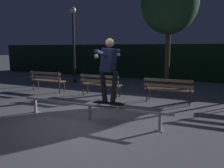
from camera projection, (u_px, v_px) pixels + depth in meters
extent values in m
plane|color=slate|center=(87.00, 122.00, 5.57)|extent=(90.00, 90.00, 0.00)
cube|color=black|center=(161.00, 61.00, 13.44)|extent=(24.00, 1.20, 2.06)
cylinder|color=#9E9EA3|center=(90.00, 105.00, 5.67)|extent=(4.25, 0.06, 0.06)
cube|color=#9E9EA3|center=(36.00, 106.00, 6.43)|extent=(0.06, 0.06, 0.37)
cube|color=#9E9EA3|center=(36.00, 112.00, 6.46)|extent=(0.18, 0.18, 0.01)
cube|color=#9E9EA3|center=(90.00, 113.00, 5.70)|extent=(0.06, 0.06, 0.37)
cube|color=#9E9EA3|center=(90.00, 120.00, 5.73)|extent=(0.18, 0.18, 0.01)
cube|color=#9E9EA3|center=(160.00, 123.00, 4.98)|extent=(0.06, 0.06, 0.37)
cube|color=#9E9EA3|center=(160.00, 130.00, 5.01)|extent=(0.18, 0.18, 0.01)
cube|color=black|center=(109.00, 103.00, 5.44)|extent=(0.78, 0.21, 0.02)
cube|color=black|center=(109.00, 103.00, 5.43)|extent=(0.77, 0.20, 0.00)
cube|color=#9E9EA3|center=(119.00, 105.00, 5.34)|extent=(0.05, 0.17, 0.02)
cube|color=#9E9EA3|center=(99.00, 103.00, 5.54)|extent=(0.05, 0.17, 0.02)
cylinder|color=beige|center=(118.00, 107.00, 5.27)|extent=(0.05, 0.03, 0.05)
cylinder|color=beige|center=(120.00, 106.00, 5.42)|extent=(0.05, 0.03, 0.05)
cylinder|color=beige|center=(98.00, 105.00, 5.47)|extent=(0.05, 0.03, 0.05)
cylinder|color=beige|center=(101.00, 104.00, 5.62)|extent=(0.05, 0.03, 0.05)
cube|color=black|center=(116.00, 103.00, 5.36)|extent=(0.26, 0.10, 0.03)
cube|color=black|center=(102.00, 102.00, 5.50)|extent=(0.26, 0.10, 0.03)
cylinder|color=black|center=(114.00, 88.00, 5.32)|extent=(0.21, 0.13, 0.79)
cylinder|color=black|center=(104.00, 87.00, 5.42)|extent=(0.21, 0.13, 0.79)
cube|color=#1E284C|center=(109.00, 60.00, 5.26)|extent=(0.34, 0.37, 0.57)
cylinder|color=#1E284C|center=(102.00, 54.00, 4.89)|extent=(0.10, 0.61, 0.21)
cylinder|color=#1E284C|center=(115.00, 53.00, 5.58)|extent=(0.10, 0.61, 0.21)
sphere|color=tan|center=(96.00, 56.00, 4.65)|extent=(0.09, 0.09, 0.09)
sphere|color=tan|center=(119.00, 55.00, 5.85)|extent=(0.09, 0.09, 0.09)
sphere|color=tan|center=(110.00, 43.00, 5.19)|extent=(0.21, 0.21, 0.21)
cube|color=#282623|center=(64.00, 87.00, 9.45)|extent=(0.04, 0.04, 0.44)
cube|color=#282623|center=(60.00, 88.00, 9.16)|extent=(0.04, 0.04, 0.44)
cube|color=#282623|center=(59.00, 77.00, 9.05)|extent=(0.04, 0.04, 0.44)
cube|color=#282623|center=(38.00, 84.00, 10.01)|extent=(0.04, 0.04, 0.44)
cube|color=#282623|center=(33.00, 85.00, 9.72)|extent=(0.04, 0.04, 0.44)
cube|color=#282623|center=(32.00, 76.00, 9.61)|extent=(0.04, 0.04, 0.44)
cube|color=#937551|center=(50.00, 80.00, 9.67)|extent=(1.60, 0.10, 0.04)
cube|color=#937551|center=(48.00, 81.00, 9.55)|extent=(1.60, 0.10, 0.04)
cube|color=#937551|center=(46.00, 81.00, 9.42)|extent=(1.60, 0.10, 0.04)
cube|color=#937551|center=(45.00, 77.00, 9.33)|extent=(1.60, 0.04, 0.09)
cube|color=#937551|center=(45.00, 73.00, 9.30)|extent=(1.60, 0.04, 0.09)
cube|color=#282623|center=(120.00, 91.00, 8.43)|extent=(0.04, 0.04, 0.44)
cube|color=#282623|center=(116.00, 93.00, 8.14)|extent=(0.04, 0.04, 0.44)
cube|color=#282623|center=(116.00, 81.00, 8.03)|extent=(0.04, 0.04, 0.44)
cube|color=#282623|center=(87.00, 89.00, 8.99)|extent=(0.04, 0.04, 0.44)
cube|color=#282623|center=(83.00, 90.00, 8.70)|extent=(0.04, 0.04, 0.44)
cube|color=#282623|center=(83.00, 79.00, 8.59)|extent=(0.04, 0.04, 0.44)
cube|color=#937551|center=(103.00, 84.00, 8.65)|extent=(1.60, 0.10, 0.04)
cube|color=#937551|center=(101.00, 84.00, 8.52)|extent=(1.60, 0.10, 0.04)
cube|color=#937551|center=(100.00, 85.00, 8.40)|extent=(1.60, 0.10, 0.04)
cube|color=#937551|center=(99.00, 81.00, 8.31)|extent=(1.60, 0.04, 0.09)
cube|color=#937551|center=(99.00, 76.00, 8.28)|extent=(1.60, 0.04, 0.09)
cube|color=#282623|center=(190.00, 97.00, 7.40)|extent=(0.04, 0.04, 0.44)
cube|color=#282623|center=(190.00, 99.00, 7.12)|extent=(0.04, 0.04, 0.44)
cube|color=#282623|center=(190.00, 86.00, 7.01)|extent=(0.04, 0.04, 0.44)
cube|color=#282623|center=(149.00, 94.00, 7.96)|extent=(0.04, 0.04, 0.44)
cube|color=#282623|center=(147.00, 95.00, 7.67)|extent=(0.04, 0.04, 0.44)
cube|color=#282623|center=(147.00, 83.00, 7.57)|extent=(0.04, 0.04, 0.44)
cube|color=#937551|center=(169.00, 89.00, 7.63)|extent=(1.60, 0.10, 0.04)
cube|color=#937551|center=(169.00, 89.00, 7.50)|extent=(1.60, 0.10, 0.04)
cube|color=#937551|center=(168.00, 90.00, 7.37)|extent=(1.60, 0.10, 0.04)
cube|color=#937551|center=(168.00, 86.00, 7.28)|extent=(1.60, 0.04, 0.09)
cube|color=#937551|center=(168.00, 80.00, 7.26)|extent=(1.60, 0.04, 0.09)
cylinder|color=brown|center=(167.00, 58.00, 10.15)|extent=(0.22, 0.22, 2.77)
ellipsoid|color=#2D5B33|center=(170.00, 2.00, 9.76)|extent=(2.51, 2.51, 2.76)
cylinder|color=#282623|center=(74.00, 49.00, 11.53)|extent=(0.11, 0.11, 3.60)
sphere|color=#F2EACC|center=(73.00, 10.00, 11.22)|extent=(0.32, 0.32, 0.32)
cylinder|color=#282623|center=(75.00, 82.00, 11.81)|extent=(0.20, 0.20, 0.12)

